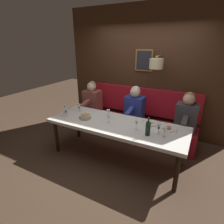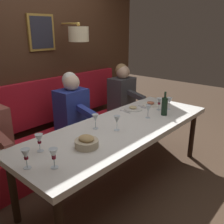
% 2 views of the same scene
% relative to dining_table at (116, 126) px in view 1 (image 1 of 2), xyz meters
% --- Properties ---
extents(ground_plane, '(12.00, 12.00, 0.00)m').
position_rel_dining_table_xyz_m(ground_plane, '(0.00, 0.00, -0.68)').
color(ground_plane, '#4C3828').
extents(dining_table, '(0.90, 2.51, 0.74)m').
position_rel_dining_table_xyz_m(dining_table, '(0.00, 0.00, 0.00)').
color(dining_table, silver).
rests_on(dining_table, ground_plane).
extents(banquette_bench, '(0.52, 2.71, 0.45)m').
position_rel_dining_table_xyz_m(banquette_bench, '(0.89, 0.00, -0.45)').
color(banquette_bench, red).
rests_on(banquette_bench, ground_plane).
extents(back_wall_panel, '(0.59, 3.91, 2.90)m').
position_rel_dining_table_xyz_m(back_wall_panel, '(1.46, -0.00, 0.69)').
color(back_wall_panel, '#422819').
rests_on(back_wall_panel, ground_plane).
extents(diner_nearest, '(0.60, 0.40, 0.79)m').
position_rel_dining_table_xyz_m(diner_nearest, '(0.88, -1.09, 0.14)').
color(diner_nearest, '#3D3D42').
rests_on(diner_nearest, banquette_bench).
extents(diner_near, '(0.60, 0.40, 0.79)m').
position_rel_dining_table_xyz_m(diner_near, '(0.88, -0.02, 0.14)').
color(diner_near, '#283893').
rests_on(diner_near, banquette_bench).
extents(diner_middle, '(0.60, 0.40, 0.79)m').
position_rel_dining_table_xyz_m(diner_middle, '(0.88, 1.09, 0.14)').
color(diner_middle, '#934C42').
rests_on(diner_middle, banquette_bench).
extents(place_setting_0, '(0.24, 0.31, 0.05)m').
position_rel_dining_table_xyz_m(place_setting_0, '(0.19, -0.88, 0.08)').
color(place_setting_0, silver).
rests_on(place_setting_0, dining_table).
extents(place_setting_1, '(0.24, 0.32, 0.05)m').
position_rel_dining_table_xyz_m(place_setting_1, '(0.25, -0.55, 0.08)').
color(place_setting_1, silver).
rests_on(place_setting_1, dining_table).
extents(wine_glass_0, '(0.07, 0.07, 0.16)m').
position_rel_dining_table_xyz_m(wine_glass_0, '(-0.16, 1.03, 0.18)').
color(wine_glass_0, silver).
rests_on(wine_glass_0, dining_table).
extents(wine_glass_1, '(0.07, 0.07, 0.16)m').
position_rel_dining_table_xyz_m(wine_glass_1, '(0.16, 0.25, 0.18)').
color(wine_glass_1, silver).
rests_on(wine_glass_1, dining_table).
extents(wine_glass_2, '(0.07, 0.07, 0.16)m').
position_rel_dining_table_xyz_m(wine_glass_2, '(-0.04, 0.13, 0.18)').
color(wine_glass_2, silver).
rests_on(wine_glass_2, dining_table).
extents(wine_glass_3, '(0.07, 0.07, 0.16)m').
position_rel_dining_table_xyz_m(wine_glass_3, '(-0.10, -0.88, 0.18)').
color(wine_glass_3, silver).
rests_on(wine_glass_3, dining_table).
extents(wine_glass_4, '(0.07, 0.07, 0.16)m').
position_rel_dining_table_xyz_m(wine_glass_4, '(-0.08, -0.41, 0.18)').
color(wine_glass_4, silver).
rests_on(wine_glass_4, dining_table).
extents(wine_glass_5, '(0.07, 0.07, 0.16)m').
position_rel_dining_table_xyz_m(wine_glass_5, '(-0.00, 1.17, 0.18)').
color(wine_glass_5, silver).
rests_on(wine_glass_5, dining_table).
extents(wine_glass_6, '(0.07, 0.07, 0.16)m').
position_rel_dining_table_xyz_m(wine_glass_6, '(-0.01, -0.77, 0.18)').
color(wine_glass_6, silver).
rests_on(wine_glass_6, dining_table).
extents(wine_glass_7, '(0.07, 0.07, 0.16)m').
position_rel_dining_table_xyz_m(wine_glass_7, '(0.17, 0.94, 0.18)').
color(wine_glass_7, silver).
rests_on(wine_glass_7, dining_table).
extents(wine_bottle, '(0.08, 0.08, 0.30)m').
position_rel_dining_table_xyz_m(wine_bottle, '(-0.17, -0.63, 0.18)').
color(wine_bottle, black).
rests_on(wine_bottle, dining_table).
extents(bread_bowl, '(0.22, 0.22, 0.12)m').
position_rel_dining_table_xyz_m(bread_bowl, '(-0.08, 0.62, 0.11)').
color(bread_bowl, beige).
rests_on(bread_bowl, dining_table).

